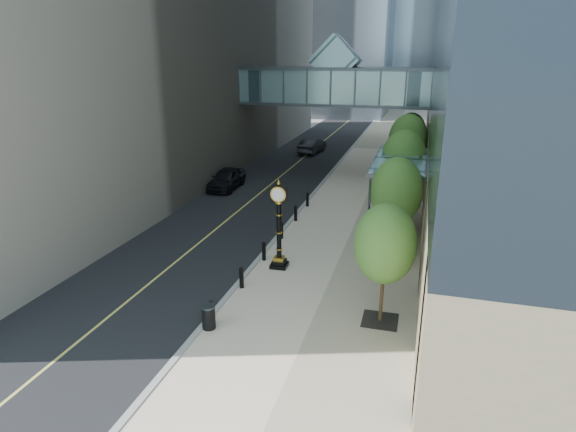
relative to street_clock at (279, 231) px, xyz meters
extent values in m
plane|color=gray|center=(1.71, -6.81, -1.95)|extent=(320.00, 320.00, 0.00)
cube|color=black|center=(-5.29, 33.19, -1.94)|extent=(8.00, 180.00, 0.02)
cube|color=beige|center=(2.71, 33.19, -1.92)|extent=(8.00, 180.00, 0.06)
cube|color=gray|center=(-1.29, 33.19, -1.92)|extent=(0.25, 180.00, 0.07)
cube|color=slate|center=(-1.29, 21.19, 5.55)|extent=(17.00, 4.00, 3.00)
cube|color=#383F44|center=(-1.29, 21.19, 4.10)|extent=(17.00, 4.20, 0.25)
cube|color=#383F44|center=(-1.29, 21.19, 7.00)|extent=(17.00, 4.20, 0.25)
cube|color=slate|center=(-1.29, 21.19, 7.65)|extent=(4.24, 3.00, 4.24)
cube|color=#383F44|center=(5.21, 7.19, 2.25)|extent=(3.00, 8.00, 0.25)
cube|color=slate|center=(5.21, 7.19, 2.40)|extent=(2.80, 7.80, 0.06)
cylinder|color=#383F44|center=(3.91, 3.49, 0.15)|extent=(0.12, 0.12, 4.20)
cylinder|color=#383F44|center=(3.91, 10.89, 0.15)|extent=(0.12, 0.12, 4.20)
cylinder|color=black|center=(-0.99, -5.81, -1.44)|extent=(0.20, 0.20, 0.90)
cylinder|color=black|center=(-0.99, -2.61, -1.44)|extent=(0.20, 0.20, 0.90)
cylinder|color=black|center=(-0.99, 0.59, -1.44)|extent=(0.20, 0.20, 0.90)
cylinder|color=black|center=(-0.99, 3.79, -1.44)|extent=(0.20, 0.20, 0.90)
cylinder|color=black|center=(-0.99, 6.99, -1.44)|extent=(0.20, 0.20, 0.90)
cylinder|color=black|center=(-0.99, 10.19, -1.44)|extent=(0.20, 0.20, 0.90)
cube|color=black|center=(5.31, -3.81, -1.88)|extent=(1.40, 1.40, 0.02)
cylinder|color=#46321D|center=(5.31, -3.81, -0.60)|extent=(0.14, 0.14, 2.57)
ellipsoid|color=#356324|center=(5.31, -3.81, 1.38)|extent=(2.36, 2.36, 3.14)
cube|color=black|center=(5.31, 2.69, -1.88)|extent=(1.40, 1.40, 0.02)
cylinder|color=#46321D|center=(5.31, 2.69, -0.49)|extent=(0.14, 0.14, 2.81)
ellipsoid|color=#356324|center=(5.31, 2.69, 1.68)|extent=(2.57, 2.57, 3.43)
cube|color=black|center=(5.31, 9.19, -1.88)|extent=(1.40, 1.40, 0.02)
cylinder|color=#46321D|center=(5.31, 9.19, -0.38)|extent=(0.14, 0.14, 3.03)
ellipsoid|color=#356324|center=(5.31, 9.19, 1.96)|extent=(2.77, 2.77, 3.70)
cube|color=black|center=(5.31, 15.69, -1.88)|extent=(1.40, 1.40, 0.02)
cylinder|color=#46321D|center=(5.31, 15.69, -0.31)|extent=(0.14, 0.14, 3.15)
ellipsoid|color=#356324|center=(5.31, 15.69, 2.12)|extent=(2.89, 2.89, 3.85)
cube|color=black|center=(5.31, 22.19, -1.88)|extent=(1.40, 1.40, 0.02)
cylinder|color=#46321D|center=(5.31, 22.19, -0.48)|extent=(0.14, 0.14, 2.83)
ellipsoid|color=#356324|center=(5.31, 22.19, 1.71)|extent=(2.59, 2.59, 3.45)
cube|color=black|center=(0.00, 0.00, -1.80)|extent=(0.84, 0.84, 0.18)
cube|color=black|center=(0.00, 0.00, -1.62)|extent=(0.65, 0.65, 0.18)
cube|color=gold|center=(0.00, 0.00, -1.44)|extent=(0.51, 0.51, 0.18)
cylinder|color=black|center=(0.00, 0.00, 0.06)|extent=(0.24, 0.24, 2.82)
cube|color=black|center=(0.00, 0.00, 1.88)|extent=(0.78, 0.30, 0.82)
cylinder|color=white|center=(0.00, 0.16, 1.88)|extent=(0.64, 0.06, 0.64)
cylinder|color=white|center=(0.00, -0.16, 1.88)|extent=(0.64, 0.06, 0.64)
sphere|color=gold|center=(0.00, 0.00, 2.38)|extent=(0.18, 0.18, 0.18)
cylinder|color=black|center=(-0.99, -6.14, -1.44)|extent=(0.69, 0.69, 0.90)
imported|color=#A9A49B|center=(3.75, 7.42, -1.10)|extent=(0.68, 0.58, 1.59)
imported|color=black|center=(-8.25, 13.18, -1.12)|extent=(2.03, 4.79, 1.62)
imported|color=black|center=(-5.00, 29.17, -1.13)|extent=(2.26, 5.02, 1.60)
camera|label=1|loc=(6.30, -20.93, 8.11)|focal=30.00mm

